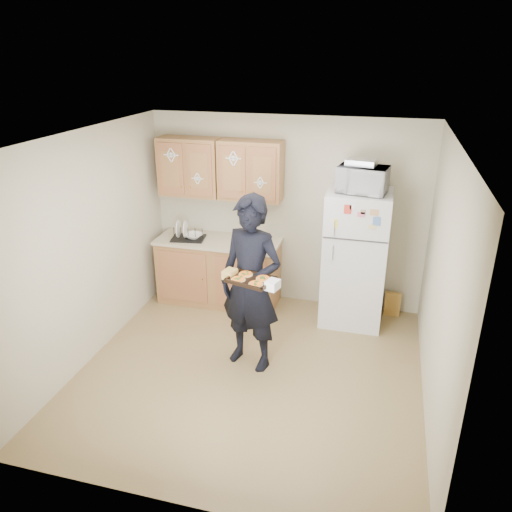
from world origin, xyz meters
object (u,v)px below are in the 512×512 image
at_px(microwave, 363,179).
at_px(person, 251,285).
at_px(baking_tray, 251,280).
at_px(refrigerator, 355,258).
at_px(dish_rack, 188,233).

bearing_deg(microwave, person, -120.41).
bearing_deg(person, baking_tray, -59.18).
relative_size(refrigerator, dish_rack, 3.99).
bearing_deg(person, dish_rack, 149.51).
bearing_deg(person, refrigerator, 67.48).
relative_size(person, baking_tray, 4.50).
distance_m(refrigerator, dish_rack, 2.20).
height_order(person, dish_rack, person).
relative_size(baking_tray, dish_rack, 1.00).
relative_size(microwave, dish_rack, 1.31).
bearing_deg(baking_tray, refrigerator, 75.18).
height_order(baking_tray, microwave, microwave).
height_order(person, baking_tray, person).
bearing_deg(microwave, dish_rack, -171.84).
xyz_separation_m(microwave, dish_rack, (-2.21, 0.03, -0.87)).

